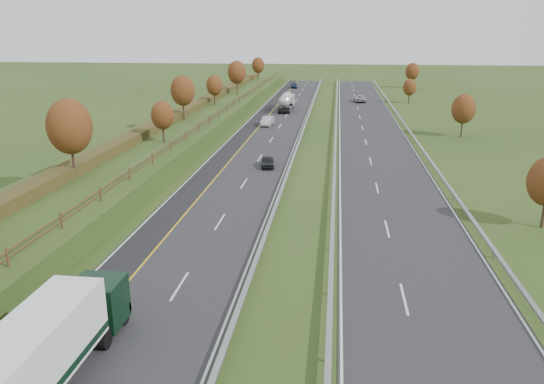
{
  "coord_description": "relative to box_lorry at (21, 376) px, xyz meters",
  "views": [
    {
      "loc": [
        10.76,
        -18.57,
        15.54
      ],
      "look_at": [
        5.47,
        25.15,
        2.2
      ],
      "focal_mm": 35.0,
      "sensor_mm": 36.0,
      "label": 1
    }
  ],
  "objects": [
    {
      "name": "ground",
      "position": [
        9.44,
        56.73,
        -2.33
      ],
      "size": [
        400.0,
        400.0,
        0.0
      ],
      "primitive_type": "plane",
      "color": "#2B4317",
      "rests_on": "ground"
    },
    {
      "name": "near_carriageway",
      "position": [
        1.44,
        61.73,
        -2.31
      ],
      "size": [
        10.5,
        200.0,
        0.04
      ],
      "primitive_type": "cube",
      "color": "#242427",
      "rests_on": "ground"
    },
    {
      "name": "far_carriageway",
      "position": [
        17.94,
        61.73,
        -2.31
      ],
      "size": [
        10.5,
        200.0,
        0.04
      ],
      "primitive_type": "cube",
      "color": "#242427",
      "rests_on": "ground"
    },
    {
      "name": "hard_shoulder",
      "position": [
        -2.31,
        61.73,
        -2.31
      ],
      "size": [
        3.0,
        200.0,
        0.04
      ],
      "primitive_type": "cube",
      "color": "black",
      "rests_on": "ground"
    },
    {
      "name": "lane_markings",
      "position": [
        7.84,
        61.61,
        -2.28
      ],
      "size": [
        26.75,
        200.0,
        0.01
      ],
      "color": "silver",
      "rests_on": "near_carriageway"
    },
    {
      "name": "embankment_left",
      "position": [
        -11.56,
        61.73,
        -1.33
      ],
      "size": [
        12.0,
        200.0,
        2.0
      ],
      "primitive_type": "cube",
      "color": "#2B4317",
      "rests_on": "ground"
    },
    {
      "name": "hedge_left",
      "position": [
        -13.56,
        61.73,
        0.22
      ],
      "size": [
        2.2,
        180.0,
        1.1
      ],
      "primitive_type": "cube",
      "color": "#333415",
      "rests_on": "embankment_left"
    },
    {
      "name": "fence_left",
      "position": [
        -7.06,
        61.32,
        0.4
      ],
      "size": [
        0.12,
        189.06,
        1.2
      ],
      "color": "#422B19",
      "rests_on": "embankment_left"
    },
    {
      "name": "median_barrier_near",
      "position": [
        7.14,
        61.73,
        -1.72
      ],
      "size": [
        0.32,
        200.0,
        0.71
      ],
      "color": "gray",
      "rests_on": "ground"
    },
    {
      "name": "median_barrier_far",
      "position": [
        12.24,
        61.73,
        -1.72
      ],
      "size": [
        0.32,
        200.0,
        0.71
      ],
      "color": "gray",
      "rests_on": "ground"
    },
    {
      "name": "outer_barrier_far",
      "position": [
        23.74,
        61.73,
        -1.71
      ],
      "size": [
        0.32,
        200.0,
        0.71
      ],
      "color": "gray",
      "rests_on": "ground"
    },
    {
      "name": "trees_left",
      "position": [
        -11.2,
        58.36,
        4.04
      ],
      "size": [
        6.64,
        164.3,
        7.66
      ],
      "color": "#2D2116",
      "rests_on": "embankment_left"
    },
    {
      "name": "trees_far",
      "position": [
        31.24,
        90.94,
        1.92
      ],
      "size": [
        8.45,
        118.6,
        7.12
      ],
      "color": "#2D2116",
      "rests_on": "ground"
    },
    {
      "name": "box_lorry",
      "position": [
        0.0,
        0.0,
        0.0
      ],
      "size": [
        2.58,
        16.28,
        4.06
      ],
      "color": "black",
      "rests_on": "near_carriageway"
    },
    {
      "name": "road_tanker",
      "position": [
        1.98,
        92.13,
        -0.47
      ],
      "size": [
        2.4,
        11.22,
        3.46
      ],
      "color": "silver",
      "rests_on": "near_carriageway"
    },
    {
      "name": "car_dark_near",
      "position": [
        4.28,
        44.15,
        -1.65
      ],
      "size": [
        1.97,
        3.93,
        1.28
      ],
      "primitive_type": "imported",
      "rotation": [
        0.0,
        0.0,
        0.12
      ],
      "color": "black",
      "rests_on": "near_carriageway"
    },
    {
      "name": "car_silver_mid",
      "position": [
        0.5,
        73.16,
        -1.51
      ],
      "size": [
        1.98,
        4.85,
        1.57
      ],
      "primitive_type": "imported",
      "rotation": [
        0.0,
        0.0,
        -0.07
      ],
      "color": "#ADADB2",
      "rests_on": "near_carriageway"
    },
    {
      "name": "car_small_far",
      "position": [
        -0.03,
        137.35,
        -1.65
      ],
      "size": [
        2.26,
        4.6,
        1.29
      ],
      "primitive_type": "imported",
      "rotation": [
        0.0,
        0.0,
        0.1
      ],
      "color": "#151E42",
      "rests_on": "near_carriageway"
    },
    {
      "name": "car_oncoming",
      "position": [
        17.53,
        107.71,
        -1.52
      ],
      "size": [
        2.82,
        5.64,
        1.54
      ],
      "primitive_type": "imported",
      "rotation": [
        0.0,
        0.0,
        3.19
      ],
      "color": "#A1A0A4",
      "rests_on": "far_carriageway"
    }
  ]
}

